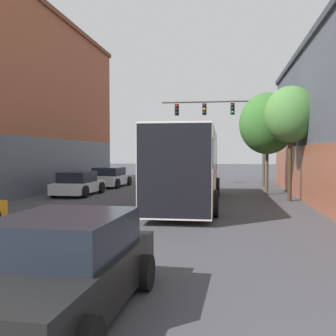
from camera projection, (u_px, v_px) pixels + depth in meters
name	position (u px, v px, depth m)	size (l,w,h in m)	color
lane_center_line	(140.00, 206.00, 17.37)	(0.14, 41.57, 0.01)	silver
bus	(189.00, 163.00, 17.92)	(2.88, 11.51, 3.34)	silver
hatchback_foreground	(61.00, 269.00, 5.68)	(2.25, 4.20, 1.43)	black
parked_car_left_near	(78.00, 184.00, 21.64)	(2.04, 4.03, 1.31)	silver
parked_car_left_far	(110.00, 177.00, 26.99)	(2.29, 4.21, 1.34)	silver
traffic_signal_gantry	(229.00, 120.00, 27.25)	(7.18, 0.36, 6.21)	#514C47
street_tree_near	(267.00, 124.00, 21.84)	(3.11, 2.79, 5.68)	brown
street_tree_far	(291.00, 115.00, 18.90)	(2.49, 2.24, 5.57)	#3D2D1E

